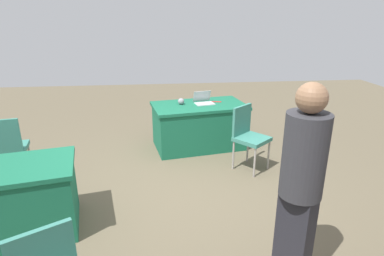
{
  "coord_description": "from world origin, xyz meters",
  "views": [
    {
      "loc": [
        0.21,
        3.73,
        2.24
      ],
      "look_at": [
        -0.19,
        -0.03,
        0.9
      ],
      "focal_mm": 29.95,
      "sensor_mm": 36.0,
      "label": 1
    }
  ],
  "objects_px": {
    "chair_tucked_left": "(248,133)",
    "chair_tucked_right": "(8,146)",
    "scissors_red": "(216,102)",
    "person_presenter": "(301,180)",
    "yarn_ball": "(181,101)",
    "table_mid_left": "(1,202)",
    "table_foreground": "(199,126)",
    "laptop_silver": "(204,101)"
  },
  "relations": [
    {
      "from": "person_presenter",
      "to": "scissors_red",
      "type": "bearing_deg",
      "value": -36.22
    },
    {
      "from": "laptop_silver",
      "to": "scissors_red",
      "type": "height_order",
      "value": "laptop_silver"
    },
    {
      "from": "chair_tucked_left",
      "to": "person_presenter",
      "type": "distance_m",
      "value": 2.28
    },
    {
      "from": "person_presenter",
      "to": "yarn_ball",
      "type": "bearing_deg",
      "value": -25.01
    },
    {
      "from": "table_mid_left",
      "to": "chair_tucked_left",
      "type": "xyz_separation_m",
      "value": [
        -3.0,
        -1.29,
        0.17
      ]
    },
    {
      "from": "chair_tucked_right",
      "to": "scissors_red",
      "type": "xyz_separation_m",
      "value": [
        -3.09,
        -1.17,
        0.22
      ]
    },
    {
      "from": "chair_tucked_right",
      "to": "laptop_silver",
      "type": "relative_size",
      "value": 2.62
    },
    {
      "from": "person_presenter",
      "to": "scissors_red",
      "type": "xyz_separation_m",
      "value": [
        0.09,
        -3.29,
        -0.22
      ]
    },
    {
      "from": "table_foreground",
      "to": "chair_tucked_left",
      "type": "height_order",
      "value": "chair_tucked_left"
    },
    {
      "from": "chair_tucked_left",
      "to": "yarn_ball",
      "type": "height_order",
      "value": "chair_tucked_left"
    },
    {
      "from": "chair_tucked_left",
      "to": "chair_tucked_right",
      "type": "distance_m",
      "value": 3.39
    },
    {
      "from": "table_foreground",
      "to": "chair_tucked_left",
      "type": "bearing_deg",
      "value": 123.9
    },
    {
      "from": "table_mid_left",
      "to": "yarn_ball",
      "type": "height_order",
      "value": "yarn_ball"
    },
    {
      "from": "chair_tucked_left",
      "to": "chair_tucked_right",
      "type": "xyz_separation_m",
      "value": [
        3.39,
        0.11,
        -0.0
      ]
    },
    {
      "from": "table_foreground",
      "to": "laptop_silver",
      "type": "xyz_separation_m",
      "value": [
        -0.09,
        -0.06,
        0.43
      ]
    },
    {
      "from": "table_foreground",
      "to": "yarn_ball",
      "type": "distance_m",
      "value": 0.54
    },
    {
      "from": "chair_tucked_left",
      "to": "yarn_ball",
      "type": "relative_size",
      "value": 8.9
    },
    {
      "from": "table_mid_left",
      "to": "scissors_red",
      "type": "xyz_separation_m",
      "value": [
        -2.69,
        -2.36,
        0.39
      ]
    },
    {
      "from": "chair_tucked_left",
      "to": "scissors_red",
      "type": "height_order",
      "value": "chair_tucked_left"
    },
    {
      "from": "yarn_ball",
      "to": "scissors_red",
      "type": "relative_size",
      "value": 0.6
    },
    {
      "from": "chair_tucked_right",
      "to": "scissors_red",
      "type": "relative_size",
      "value": 5.38
    },
    {
      "from": "chair_tucked_left",
      "to": "scissors_red",
      "type": "xyz_separation_m",
      "value": [
        0.3,
        -1.06,
        0.22
      ]
    },
    {
      "from": "chair_tucked_right",
      "to": "person_presenter",
      "type": "bearing_deg",
      "value": -44.47
    },
    {
      "from": "laptop_silver",
      "to": "scissors_red",
      "type": "bearing_deg",
      "value": -173.09
    },
    {
      "from": "chair_tucked_left",
      "to": "scissors_red",
      "type": "distance_m",
      "value": 1.13
    },
    {
      "from": "person_presenter",
      "to": "laptop_silver",
      "type": "bearing_deg",
      "value": -32.0
    },
    {
      "from": "yarn_ball",
      "to": "chair_tucked_right",
      "type": "bearing_deg",
      "value": 23.62
    },
    {
      "from": "table_mid_left",
      "to": "yarn_ball",
      "type": "relative_size",
      "value": 15.12
    },
    {
      "from": "table_mid_left",
      "to": "chair_tucked_left",
      "type": "bearing_deg",
      "value": -156.66
    },
    {
      "from": "person_presenter",
      "to": "yarn_ball",
      "type": "relative_size",
      "value": 16.42
    },
    {
      "from": "table_mid_left",
      "to": "table_foreground",
      "type": "bearing_deg",
      "value": -136.87
    },
    {
      "from": "table_foreground",
      "to": "laptop_silver",
      "type": "relative_size",
      "value": 4.63
    },
    {
      "from": "person_presenter",
      "to": "table_mid_left",
      "type": "bearing_deg",
      "value": 33.71
    },
    {
      "from": "table_mid_left",
      "to": "person_presenter",
      "type": "xyz_separation_m",
      "value": [
        -2.78,
        0.93,
        0.61
      ]
    },
    {
      "from": "chair_tucked_left",
      "to": "scissors_red",
      "type": "relative_size",
      "value": 5.39
    },
    {
      "from": "chair_tucked_right",
      "to": "scissors_red",
      "type": "height_order",
      "value": "chair_tucked_right"
    },
    {
      "from": "table_mid_left",
      "to": "yarn_ball",
      "type": "distance_m",
      "value": 3.09
    },
    {
      "from": "table_mid_left",
      "to": "scissors_red",
      "type": "height_order",
      "value": "scissors_red"
    },
    {
      "from": "table_foreground",
      "to": "scissors_red",
      "type": "distance_m",
      "value": 0.52
    },
    {
      "from": "table_foreground",
      "to": "chair_tucked_right",
      "type": "relative_size",
      "value": 1.77
    },
    {
      "from": "chair_tucked_right",
      "to": "scissors_red",
      "type": "distance_m",
      "value": 3.31
    },
    {
      "from": "table_foreground",
      "to": "laptop_silver",
      "type": "bearing_deg",
      "value": -147.8
    }
  ]
}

